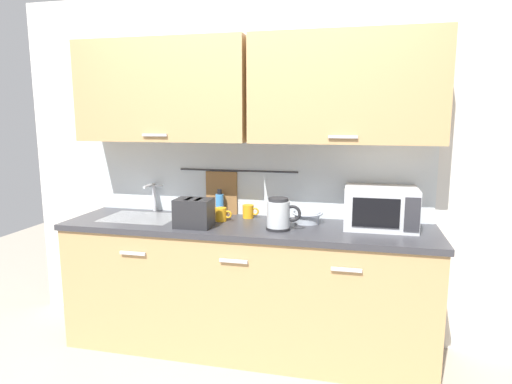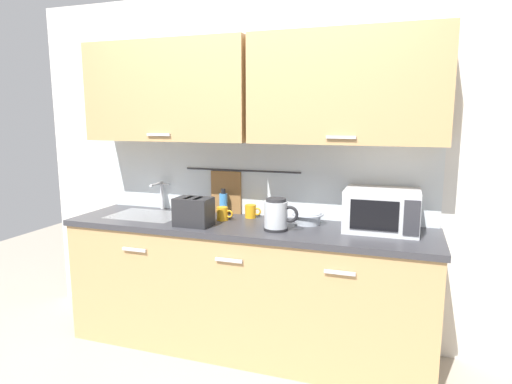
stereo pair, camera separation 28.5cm
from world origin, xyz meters
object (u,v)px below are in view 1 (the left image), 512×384
at_px(dish_soap_bottle, 220,204).
at_px(mug_near_sink, 221,214).
at_px(toaster, 194,213).
at_px(microwave, 381,208).
at_px(mug_by_kettle, 249,211).
at_px(mixing_bowl, 307,216).
at_px(electric_kettle, 279,214).

distance_m(dish_soap_bottle, mug_near_sink, 0.18).
height_order(mug_near_sink, toaster, toaster).
bearing_deg(toaster, dish_soap_bottle, 80.96).
bearing_deg(toaster, microwave, 12.33).
relative_size(toaster, mug_by_kettle, 2.13).
xyz_separation_m(mug_near_sink, mixing_bowl, (0.59, 0.08, -0.00)).
height_order(toaster, mug_by_kettle, toaster).
bearing_deg(mug_by_kettle, mug_near_sink, -139.81).
distance_m(microwave, dish_soap_bottle, 1.15).
distance_m(mixing_bowl, mug_by_kettle, 0.43).
xyz_separation_m(electric_kettle, dish_soap_bottle, (-0.50, 0.31, -0.01)).
height_order(microwave, mixing_bowl, microwave).
bearing_deg(mixing_bowl, mug_near_sink, -171.86).
height_order(microwave, mug_near_sink, microwave).
relative_size(microwave, mug_near_sink, 3.83).
bearing_deg(dish_soap_bottle, toaster, -99.04).
bearing_deg(mixing_bowl, electric_kettle, -124.57).
distance_m(mug_near_sink, mug_by_kettle, 0.21).
height_order(microwave, electric_kettle, microwave).
distance_m(electric_kettle, mixing_bowl, 0.28).
bearing_deg(mug_near_sink, electric_kettle, -18.05).
relative_size(mug_near_sink, mug_by_kettle, 1.00).
height_order(dish_soap_bottle, toaster, dish_soap_bottle).
distance_m(dish_soap_bottle, mixing_bowl, 0.66).
xyz_separation_m(dish_soap_bottle, mug_by_kettle, (0.23, -0.03, -0.04)).
distance_m(electric_kettle, toaster, 0.56).
bearing_deg(mug_by_kettle, electric_kettle, -45.62).
height_order(dish_soap_bottle, mixing_bowl, dish_soap_bottle).
relative_size(microwave, dish_soap_bottle, 2.35).
bearing_deg(mug_near_sink, toaster, -121.40).
bearing_deg(mixing_bowl, microwave, -3.10).
height_order(electric_kettle, mug_by_kettle, electric_kettle).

